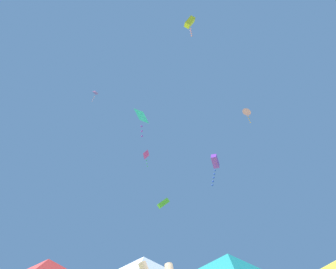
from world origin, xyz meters
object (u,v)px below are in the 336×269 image
canopy_tent_white (143,267)px  kite_pink_delta (247,112)px  canopy_tent_red (47,269)px  kite_magenta_diamond (146,155)px  kite_cyan_diamond (142,117)px  kite_pink_diamond (95,93)px  kite_yellow_box (190,23)px  canopy_tent_teal (229,266)px  kite_purple_box (215,162)px  kite_lime_box (163,203)px

canopy_tent_white → kite_pink_delta: (8.17, 8.12, 13.83)m
canopy_tent_red → kite_magenta_diamond: size_ratio=2.00×
kite_cyan_diamond → kite_pink_diamond: bearing=125.6°
canopy_tent_red → kite_magenta_diamond: (3.46, 10.05, 10.85)m
kite_cyan_diamond → kite_yellow_box: kite_yellow_box is taller
kite_pink_diamond → kite_cyan_diamond: size_ratio=0.79×
kite_pink_delta → canopy_tent_white: bearing=-135.2°
canopy_tent_teal → kite_pink_diamond: size_ratio=1.97×
canopy_tent_red → kite_yellow_box: (7.96, -0.98, 16.56)m
kite_magenta_diamond → kite_purple_box: bearing=-29.8°
canopy_tent_teal → kite_pink_diamond: 23.11m
canopy_tent_white → kite_pink_delta: kite_pink_delta is taller
canopy_tent_white → kite_pink_delta: size_ratio=1.93×
canopy_tent_red → kite_pink_diamond: size_ratio=2.03×
canopy_tent_red → kite_pink_diamond: 19.10m
kite_purple_box → kite_cyan_diamond: 9.10m
kite_magenta_diamond → canopy_tent_white: bearing=-81.3°
canopy_tent_white → kite_cyan_diamond: bearing=-127.7°
kite_purple_box → kite_pink_delta: 6.54m
canopy_tent_white → kite_purple_box: size_ratio=1.22×
canopy_tent_red → kite_pink_delta: size_ratio=1.93×
canopy_tent_red → kite_yellow_box: kite_yellow_box is taller
kite_purple_box → kite_yellow_box: kite_yellow_box is taller
canopy_tent_teal → kite_lime_box: bearing=102.5°
kite_pink_delta → kite_magenta_diamond: (-9.82, 2.67, -2.99)m
kite_pink_delta → kite_magenta_diamond: 10.61m
kite_pink_delta → kite_cyan_diamond: kite_pink_delta is taller
kite_yellow_box → kite_pink_diamond: bearing=137.3°
canopy_tent_white → kite_purple_box: bearing=56.8°
kite_lime_box → kite_yellow_box: (3.19, -17.15, 8.90)m
canopy_tent_white → kite_pink_delta: bearing=44.8°
kite_pink_delta → kite_magenta_diamond: kite_pink_delta is taller
kite_magenta_diamond → kite_cyan_diamond: kite_magenta_diamond is taller
kite_pink_diamond → kite_lime_box: size_ratio=1.07×
kite_magenta_diamond → kite_cyan_diamond: size_ratio=0.80×
kite_magenta_diamond → kite_yellow_box: (4.50, -11.03, 5.71)m
kite_lime_box → canopy_tent_red: bearing=-106.4°
kite_cyan_diamond → kite_purple_box: bearing=56.5°
kite_pink_diamond → kite_magenta_diamond: (5.28, 2.00, -6.38)m
kite_pink_delta → kite_yellow_box: kite_yellow_box is taller
canopy_tent_teal → kite_purple_box: 12.56m
canopy_tent_red → kite_pink_delta: (13.29, 7.38, 13.84)m
canopy_tent_red → canopy_tent_teal: bearing=-17.5°
kite_pink_diamond → kite_yellow_box: 13.33m
kite_lime_box → kite_pink_delta: 13.70m
canopy_tent_red → kite_magenta_diamond: bearing=71.0°
kite_purple_box → kite_yellow_box: size_ratio=1.10×
kite_magenta_diamond → kite_yellow_box: kite_yellow_box is taller
canopy_tent_white → kite_cyan_diamond: 8.35m
kite_pink_delta → kite_magenta_diamond: size_ratio=1.04×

